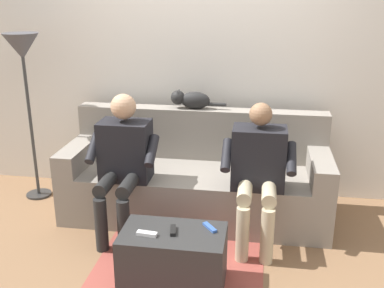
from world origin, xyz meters
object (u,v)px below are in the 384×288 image
at_px(person_right_seated, 123,157).
at_px(couch, 197,180).
at_px(remote_blue, 210,227).
at_px(remote_white, 147,234).
at_px(cat_on_backrest, 190,99).
at_px(coffee_table, 173,258).
at_px(floor_lamp, 23,58).
at_px(person_left_seated, 258,166).
at_px(remote_black, 173,230).

bearing_deg(person_right_seated, couch, -142.99).
xyz_separation_m(remote_blue, remote_white, (0.40, 0.15, 0.00)).
distance_m(person_right_seated, remote_blue, 1.01).
relative_size(cat_on_backrest, remote_blue, 3.70).
bearing_deg(couch, cat_on_backrest, -70.01).
distance_m(coffee_table, cat_on_backrest, 1.57).
relative_size(person_right_seated, floor_lamp, 0.74).
relative_size(person_left_seated, person_right_seated, 0.97).
height_order(remote_black, remote_white, remote_black).
relative_size(remote_black, remote_white, 0.93).
distance_m(coffee_table, remote_blue, 0.33).
distance_m(couch, coffee_table, 1.10).
xyz_separation_m(coffee_table, remote_blue, (-0.24, -0.09, 0.21)).
relative_size(couch, coffee_table, 3.25).
bearing_deg(person_left_seated, coffee_table, 51.75).
bearing_deg(couch, person_left_seated, 143.11).
bearing_deg(remote_white, floor_lamp, -34.84).
bearing_deg(coffee_table, remote_blue, -159.36).
relative_size(person_left_seated, remote_black, 8.93).
xyz_separation_m(cat_on_backrest, remote_black, (-0.10, 1.35, -0.58)).
bearing_deg(remote_black, floor_lamp, -136.71).
height_order(coffee_table, remote_white, remote_white).
bearing_deg(floor_lamp, couch, 176.24).
xyz_separation_m(person_left_seated, remote_white, (0.70, 0.75, -0.23)).
bearing_deg(cat_on_backrest, remote_white, 87.42).
distance_m(person_left_seated, remote_blue, 0.71).
bearing_deg(remote_black, remote_blue, 99.39).
height_order(couch, remote_white, couch).
xyz_separation_m(person_right_seated, cat_on_backrest, (-0.44, -0.68, 0.33)).
xyz_separation_m(cat_on_backrest, remote_blue, (-0.33, 1.27, -0.58)).
distance_m(couch, remote_white, 1.17).
distance_m(remote_black, remote_white, 0.17).
bearing_deg(remote_black, person_right_seated, -151.46).
bearing_deg(cat_on_backrest, person_left_seated, 133.41).
bearing_deg(floor_lamp, remote_white, 138.67).
bearing_deg(remote_blue, cat_on_backrest, 157.24).
height_order(couch, person_right_seated, person_right_seated).
xyz_separation_m(couch, coffee_table, (0.00, 1.09, -0.12)).
distance_m(coffee_table, person_left_seated, 0.98).
relative_size(couch, remote_blue, 16.65).
height_order(coffee_table, floor_lamp, floor_lamp).
relative_size(couch, floor_lamp, 1.46).
relative_size(couch, person_right_seated, 1.99).
distance_m(coffee_table, remote_white, 0.27).
relative_size(person_right_seated, remote_black, 9.18).
xyz_separation_m(coffee_table, person_right_seated, (0.54, -0.68, 0.45)).
height_order(couch, remote_blue, couch).
relative_size(cat_on_backrest, remote_white, 3.75).
xyz_separation_m(cat_on_backrest, remote_white, (0.06, 1.42, -0.58)).
distance_m(couch, person_left_seated, 0.75).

